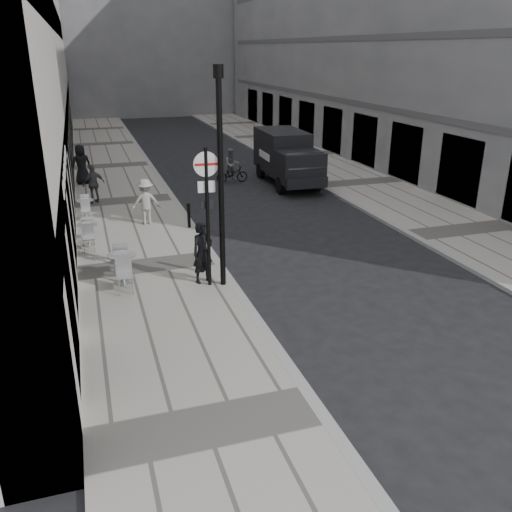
% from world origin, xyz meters
% --- Properties ---
extents(sidewalk, '(4.00, 60.00, 0.12)m').
position_xyz_m(sidewalk, '(-2.00, 18.00, 0.06)').
color(sidewalk, '#9B958C').
rests_on(sidewalk, ground).
extents(far_sidewalk, '(4.00, 60.00, 0.12)m').
position_xyz_m(far_sidewalk, '(9.00, 18.00, 0.06)').
color(far_sidewalk, '#9B958C').
rests_on(far_sidewalk, ground).
extents(walking_man, '(0.71, 0.58, 1.68)m').
position_xyz_m(walking_man, '(-0.72, 8.66, 0.96)').
color(walking_man, black).
rests_on(walking_man, sidewalk).
extents(sign_post, '(0.63, 0.11, 3.70)m').
position_xyz_m(sign_post, '(-0.60, 8.41, 2.49)').
color(sign_post, black).
rests_on(sign_post, sidewalk).
extents(lamppost, '(0.25, 0.25, 5.62)m').
position_xyz_m(lamppost, '(-0.25, 8.33, 3.25)').
color(lamppost, black).
rests_on(lamppost, sidewalk).
extents(bollard_near, '(0.11, 0.11, 0.83)m').
position_xyz_m(bollard_near, '(-0.15, 13.52, 0.53)').
color(bollard_near, black).
rests_on(bollard_near, sidewalk).
extents(bollard_far, '(0.13, 0.13, 0.97)m').
position_xyz_m(bollard_far, '(-0.60, 9.36, 0.61)').
color(bollard_far, black).
rests_on(bollard_far, sidewalk).
extents(panel_van, '(2.11, 5.24, 2.43)m').
position_xyz_m(panel_van, '(5.69, 19.23, 1.37)').
color(panel_van, black).
rests_on(panel_van, ground).
extents(cyclist, '(1.54, 0.58, 1.65)m').
position_xyz_m(cyclist, '(3.28, 20.24, 0.65)').
color(cyclist, black).
rests_on(cyclist, ground).
extents(pedestrian_a, '(1.01, 0.72, 1.60)m').
position_xyz_m(pedestrian_a, '(-3.20, 17.98, 0.92)').
color(pedestrian_a, '#515055').
rests_on(pedestrian_a, sidewalk).
extents(pedestrian_b, '(1.08, 0.65, 1.64)m').
position_xyz_m(pedestrian_b, '(-1.52, 14.44, 0.94)').
color(pedestrian_b, '#A39D97').
rests_on(pedestrian_b, sidewalk).
extents(pedestrian_c, '(1.02, 0.80, 1.84)m').
position_xyz_m(pedestrian_c, '(-3.60, 21.65, 1.04)').
color(pedestrian_c, black).
rests_on(pedestrian_c, sidewalk).
extents(cafe_table_near, '(0.76, 1.71, 0.97)m').
position_xyz_m(cafe_table_near, '(-2.80, 9.23, 0.61)').
color(cafe_table_near, '#A8A8AA').
rests_on(cafe_table_near, sidewalk).
extents(cafe_table_mid, '(0.66, 1.49, 0.85)m').
position_xyz_m(cafe_table_mid, '(-3.60, 12.66, 0.55)').
color(cafe_table_mid, silver).
rests_on(cafe_table_mid, sidewalk).
extents(cafe_table_far, '(0.62, 1.39, 0.79)m').
position_xyz_m(cafe_table_far, '(-3.60, 15.93, 0.52)').
color(cafe_table_far, silver).
rests_on(cafe_table_far, sidewalk).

